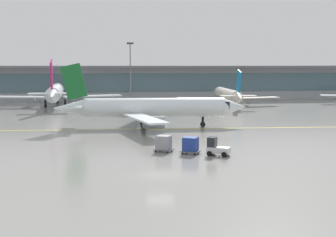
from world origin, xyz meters
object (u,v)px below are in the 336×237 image
Objects in this scene: taxiing_regional_jet at (152,108)px; baggage_tug at (217,148)px; gate_airplane_1 at (55,93)px; cargo_dolly_lead at (190,145)px; gate_airplane_2 at (228,95)px; cargo_dolly_trailing at (164,143)px; apron_light_mast_1 at (130,69)px.

baggage_tug is at bearing -76.01° from taxiing_regional_jet.
taxiing_regional_jet is at bearing -156.86° from gate_airplane_1.
taxiing_regional_jet is 12.14× the size of cargo_dolly_lead.
gate_airplane_1 is 44.47m from taxiing_regional_jet.
gate_airplane_2 is at bearing 100.58° from cargo_dolly_lead.
baggage_tug is at bearing -0.00° from cargo_dolly_trailing.
baggage_tug is 6.52m from cargo_dolly_trailing.
cargo_dolly_lead is (-2.76, 1.52, 0.16)m from baggage_tug.
baggage_tug is 1.13× the size of cargo_dolly_lead.
taxiing_regional_jet is 10.73× the size of baggage_tug.
gate_airplane_1 reaches higher than gate_airplane_2.
baggage_tug is (-16.87, -61.28, -1.80)m from gate_airplane_2.
cargo_dolly_trailing is at bearing 180.00° from baggage_tug.
cargo_dolly_trailing is at bearing -89.20° from taxiing_regional_jet.
cargo_dolly_trailing is at bearing 180.00° from cargo_dolly_lead.
cargo_dolly_lead is at bearing -87.79° from apron_light_mast_1.
taxiing_regional_jet is (-21.88, -36.30, 0.45)m from gate_airplane_2.
cargo_dolly_lead is (21.54, -63.54, -2.30)m from gate_airplane_1.
gate_airplane_1 is 41.35m from gate_airplane_2.
baggage_tug is at bearing -162.09° from gate_airplane_1.
apron_light_mast_1 reaches higher than taxiing_regional_jet.
gate_airplane_2 reaches higher than baggage_tug.
cargo_dolly_lead is 0.17× the size of apron_light_mast_1.
gate_airplane_2 is at bearing 97.54° from cargo_dolly_trailing.
cargo_dolly_lead is (-19.63, -59.77, -1.64)m from gate_airplane_2.
gate_airplane_1 is 67.13m from cargo_dolly_lead.
apron_light_mast_1 reaches higher than gate_airplane_2.
apron_light_mast_1 is (-0.71, 53.07, 5.43)m from taxiing_regional_jet.
cargo_dolly_trailing is 75.29m from apron_light_mast_1.
taxiing_regional_jet reaches higher than gate_airplane_2.
gate_airplane_2 is at bearing 103.37° from baggage_tug.
apron_light_mast_1 is at bearing 93.43° from taxiing_regional_jet.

